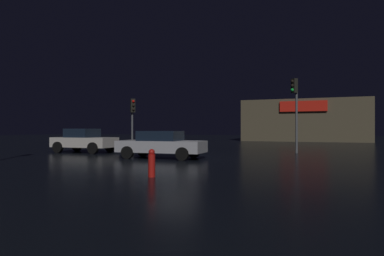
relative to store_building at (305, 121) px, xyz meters
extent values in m
plane|color=black|center=(-5.21, -28.41, -2.48)|extent=(120.00, 120.00, 0.00)
cube|color=brown|center=(0.00, 0.01, 0.00)|extent=(14.41, 8.75, 4.95)
cube|color=red|center=(0.00, -4.51, 1.57)|extent=(5.14, 0.24, 1.19)
cylinder|color=#595B60|center=(0.55, -22.94, -0.20)|extent=(0.14, 0.14, 4.56)
cube|color=black|center=(0.44, -23.04, 1.64)|extent=(0.41, 0.41, 0.88)
sphere|color=black|center=(0.32, -23.15, 1.91)|extent=(0.20, 0.20, 0.20)
sphere|color=black|center=(0.32, -23.15, 1.64)|extent=(0.20, 0.20, 0.20)
sphere|color=#19D13F|center=(0.32, -23.15, 1.38)|extent=(0.20, 0.20, 0.20)
cylinder|color=#595B60|center=(-11.29, -22.57, -0.61)|extent=(0.14, 0.14, 3.73)
cube|color=black|center=(-11.18, -22.68, 0.75)|extent=(0.41, 0.41, 1.01)
sphere|color=red|center=(-11.06, -22.79, 1.05)|extent=(0.20, 0.20, 0.20)
sphere|color=black|center=(-11.06, -22.79, 0.75)|extent=(0.20, 0.20, 0.20)
sphere|color=black|center=(-11.06, -22.79, 0.44)|extent=(0.20, 0.20, 0.20)
cube|color=#B7B7BF|center=(-5.55, -29.20, -1.87)|extent=(4.46, 1.86, 0.58)
cube|color=black|center=(-5.59, -29.20, -1.34)|extent=(2.08, 1.59, 0.49)
cylinder|color=black|center=(-4.13, -28.30, -2.16)|extent=(0.64, 0.25, 0.63)
cylinder|color=black|center=(-4.06, -29.98, -2.16)|extent=(0.64, 0.25, 0.63)
cylinder|color=black|center=(-7.03, -28.42, -2.16)|extent=(0.64, 0.25, 0.63)
cylinder|color=black|center=(-6.96, -30.10, -2.16)|extent=(0.64, 0.25, 0.63)
cube|color=silver|center=(-11.92, -27.21, -1.83)|extent=(3.97, 1.80, 0.61)
cube|color=black|center=(-12.09, -27.21, -1.25)|extent=(1.69, 1.60, 0.55)
cylinder|color=black|center=(-10.63, -26.31, -2.13)|extent=(0.69, 0.23, 0.69)
cylinder|color=black|center=(-10.60, -28.07, -2.13)|extent=(0.69, 0.23, 0.69)
cylinder|color=black|center=(-13.23, -26.35, -2.13)|extent=(0.69, 0.23, 0.69)
cylinder|color=black|center=(-13.21, -28.10, -2.13)|extent=(0.69, 0.23, 0.69)
cylinder|color=red|center=(-2.90, -35.16, -2.13)|extent=(0.22, 0.22, 0.70)
sphere|color=red|center=(-2.90, -35.16, -1.71)|extent=(0.20, 0.20, 0.20)
camera|label=1|loc=(2.03, -44.35, -0.98)|focal=31.33mm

